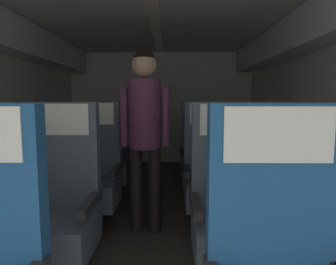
{
  "coord_description": "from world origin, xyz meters",
  "views": [
    {
      "loc": [
        0.18,
        0.38,
        1.17
      ],
      "look_at": [
        0.15,
        3.7,
        0.81
      ],
      "focal_mm": 31.3,
      "sensor_mm": 36.0,
      "label": 1
    }
  ],
  "objects_px": {
    "seat_b_right_aisle": "(304,209)",
    "seat_d_left_window": "(70,158)",
    "seat_c_left_aisle": "(92,176)",
    "seat_c_right_window": "(211,176)",
    "seat_d_left_aisle": "(110,158)",
    "seat_b_left_aisle": "(57,210)",
    "seat_d_right_window": "(201,158)",
    "seat_d_right_aisle": "(241,158)",
    "flight_attendant": "(145,122)",
    "seat_c_left_window": "(39,175)",
    "seat_b_right_window": "(231,210)",
    "seat_c_right_aisle": "(264,176)"
  },
  "relations": [
    {
      "from": "seat_d_right_aisle",
      "to": "seat_d_right_window",
      "type": "height_order",
      "value": "same"
    },
    {
      "from": "flight_attendant",
      "to": "seat_d_left_window",
      "type": "bearing_deg",
      "value": -24.55
    },
    {
      "from": "seat_c_left_window",
      "to": "seat_c_right_aisle",
      "type": "xyz_separation_m",
      "value": [
        2.07,
        -0.0,
        0.0
      ]
    },
    {
      "from": "seat_d_right_window",
      "to": "seat_c_right_window",
      "type": "bearing_deg",
      "value": -89.95
    },
    {
      "from": "flight_attendant",
      "to": "seat_d_right_window",
      "type": "bearing_deg",
      "value": -103.01
    },
    {
      "from": "seat_d_left_window",
      "to": "seat_d_right_window",
      "type": "height_order",
      "value": "same"
    },
    {
      "from": "seat_b_left_aisle",
      "to": "seat_d_right_window",
      "type": "distance_m",
      "value": 2.02
    },
    {
      "from": "seat_c_right_window",
      "to": "seat_d_right_aisle",
      "type": "relative_size",
      "value": 1.0
    },
    {
      "from": "seat_d_left_window",
      "to": "flight_attendant",
      "type": "bearing_deg",
      "value": -43.65
    },
    {
      "from": "seat_c_left_window",
      "to": "seat_c_right_window",
      "type": "height_order",
      "value": "same"
    },
    {
      "from": "seat_c_left_aisle",
      "to": "seat_b_right_window",
      "type": "bearing_deg",
      "value": -37.29
    },
    {
      "from": "seat_b_right_window",
      "to": "seat_c_left_window",
      "type": "distance_m",
      "value": 1.81
    },
    {
      "from": "seat_c_right_aisle",
      "to": "seat_b_right_window",
      "type": "bearing_deg",
      "value": -119.53
    },
    {
      "from": "seat_b_right_aisle",
      "to": "seat_d_left_window",
      "type": "height_order",
      "value": "same"
    },
    {
      "from": "seat_c_right_aisle",
      "to": "seat_d_left_aisle",
      "type": "relative_size",
      "value": 1.0
    },
    {
      "from": "seat_d_right_window",
      "to": "seat_b_right_aisle",
      "type": "bearing_deg",
      "value": -74.09
    },
    {
      "from": "seat_c_right_aisle",
      "to": "flight_attendant",
      "type": "relative_size",
      "value": 0.72
    },
    {
      "from": "seat_b_right_aisle",
      "to": "seat_d_right_window",
      "type": "distance_m",
      "value": 1.75
    },
    {
      "from": "seat_b_right_window",
      "to": "seat_c_right_aisle",
      "type": "height_order",
      "value": "same"
    },
    {
      "from": "seat_b_right_aisle",
      "to": "seat_d_right_window",
      "type": "height_order",
      "value": "same"
    },
    {
      "from": "seat_c_right_window",
      "to": "seat_d_right_aisle",
      "type": "distance_m",
      "value": 0.97
    },
    {
      "from": "seat_d_right_window",
      "to": "seat_d_left_window",
      "type": "bearing_deg",
      "value": -179.92
    },
    {
      "from": "seat_d_left_aisle",
      "to": "seat_d_right_window",
      "type": "bearing_deg",
      "value": 0.37
    },
    {
      "from": "seat_c_left_window",
      "to": "seat_c_left_aisle",
      "type": "height_order",
      "value": "same"
    },
    {
      "from": "seat_d_right_aisle",
      "to": "flight_attendant",
      "type": "bearing_deg",
      "value": -138.62
    },
    {
      "from": "seat_c_left_window",
      "to": "seat_c_right_window",
      "type": "bearing_deg",
      "value": 0.3
    },
    {
      "from": "seat_b_right_aisle",
      "to": "seat_c_right_window",
      "type": "height_order",
      "value": "same"
    },
    {
      "from": "seat_d_right_window",
      "to": "seat_b_right_window",
      "type": "bearing_deg",
      "value": -89.63
    },
    {
      "from": "seat_c_right_window",
      "to": "seat_d_right_aisle",
      "type": "bearing_deg",
      "value": 60.41
    },
    {
      "from": "seat_b_right_aisle",
      "to": "seat_d_left_aisle",
      "type": "distance_m",
      "value": 2.3
    },
    {
      "from": "seat_d_right_aisle",
      "to": "seat_c_left_window",
      "type": "bearing_deg",
      "value": -157.57
    },
    {
      "from": "seat_c_right_aisle",
      "to": "flight_attendant",
      "type": "bearing_deg",
      "value": -175.25
    },
    {
      "from": "seat_b_right_aisle",
      "to": "seat_c_left_aisle",
      "type": "bearing_deg",
      "value": 152.47
    },
    {
      "from": "seat_c_left_aisle",
      "to": "seat_c_right_window",
      "type": "bearing_deg",
      "value": 0.75
    },
    {
      "from": "seat_c_right_window",
      "to": "flight_attendant",
      "type": "height_order",
      "value": "flight_attendant"
    },
    {
      "from": "seat_c_left_window",
      "to": "seat_d_right_aisle",
      "type": "bearing_deg",
      "value": 22.43
    },
    {
      "from": "seat_b_left_aisle",
      "to": "seat_d_right_aisle",
      "type": "xyz_separation_m",
      "value": [
        1.57,
        1.7,
        0.0
      ]
    },
    {
      "from": "seat_c_left_window",
      "to": "flight_attendant",
      "type": "height_order",
      "value": "flight_attendant"
    },
    {
      "from": "seat_b_left_aisle",
      "to": "seat_d_left_aisle",
      "type": "xyz_separation_m",
      "value": [
        -0.01,
        1.69,
        0.0
      ]
    },
    {
      "from": "seat_b_left_aisle",
      "to": "flight_attendant",
      "type": "height_order",
      "value": "flight_attendant"
    },
    {
      "from": "seat_b_right_window",
      "to": "seat_c_right_aisle",
      "type": "relative_size",
      "value": 1.0
    },
    {
      "from": "seat_c_right_window",
      "to": "seat_c_left_window",
      "type": "bearing_deg",
      "value": -179.7
    },
    {
      "from": "seat_b_left_aisle",
      "to": "seat_c_right_window",
      "type": "relative_size",
      "value": 1.0
    },
    {
      "from": "seat_b_left_aisle",
      "to": "seat_d_left_window",
      "type": "bearing_deg",
      "value": 106.29
    },
    {
      "from": "seat_c_right_aisle",
      "to": "seat_d_left_window",
      "type": "bearing_deg",
      "value": 157.57
    },
    {
      "from": "seat_c_right_window",
      "to": "flight_attendant",
      "type": "bearing_deg",
      "value": -170.23
    },
    {
      "from": "seat_d_right_window",
      "to": "flight_attendant",
      "type": "height_order",
      "value": "flight_attendant"
    },
    {
      "from": "seat_b_right_aisle",
      "to": "seat_c_right_window",
      "type": "relative_size",
      "value": 1.0
    },
    {
      "from": "flight_attendant",
      "to": "seat_c_right_aisle",
      "type": "bearing_deg",
      "value": -156.16
    },
    {
      "from": "seat_b_right_window",
      "to": "flight_attendant",
      "type": "distance_m",
      "value": 1.09
    }
  ]
}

